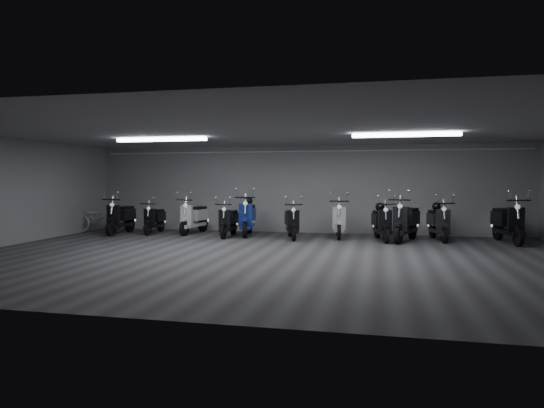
% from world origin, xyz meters
% --- Properties ---
extents(floor, '(14.00, 10.00, 0.01)m').
position_xyz_m(floor, '(0.00, 0.00, -0.01)').
color(floor, '#39393C').
rests_on(floor, ground).
extents(ceiling, '(14.00, 10.00, 0.01)m').
position_xyz_m(ceiling, '(0.00, 0.00, 2.80)').
color(ceiling, gray).
rests_on(ceiling, ground).
extents(back_wall, '(14.00, 0.01, 2.80)m').
position_xyz_m(back_wall, '(0.00, 5.00, 1.40)').
color(back_wall, gray).
rests_on(back_wall, ground).
extents(front_wall, '(14.00, 0.01, 2.80)m').
position_xyz_m(front_wall, '(0.00, -5.00, 1.40)').
color(front_wall, gray).
rests_on(front_wall, ground).
extents(fluor_strip_left, '(2.40, 0.18, 0.08)m').
position_xyz_m(fluor_strip_left, '(-3.00, 1.00, 2.74)').
color(fluor_strip_left, white).
rests_on(fluor_strip_left, ceiling).
extents(fluor_strip_right, '(2.40, 0.18, 0.08)m').
position_xyz_m(fluor_strip_right, '(3.00, 1.00, 2.74)').
color(fluor_strip_right, white).
rests_on(fluor_strip_right, ceiling).
extents(conduit, '(13.60, 0.05, 0.05)m').
position_xyz_m(conduit, '(0.00, 4.92, 2.62)').
color(conduit, white).
rests_on(conduit, back_wall).
extents(scooter_0, '(0.71, 1.89, 1.38)m').
position_xyz_m(scooter_0, '(-5.52, 3.32, 0.69)').
color(scooter_0, black).
rests_on(scooter_0, floor).
extents(scooter_1, '(0.66, 1.66, 1.21)m').
position_xyz_m(scooter_1, '(-4.53, 3.66, 0.60)').
color(scooter_1, black).
rests_on(scooter_1, floor).
extents(scooter_2, '(0.82, 1.89, 1.36)m').
position_xyz_m(scooter_2, '(-3.29, 3.87, 0.68)').
color(scooter_2, silver).
rests_on(scooter_2, floor).
extents(scooter_3, '(0.62, 1.69, 1.24)m').
position_xyz_m(scooter_3, '(-1.98, 3.37, 0.62)').
color(scooter_3, black).
rests_on(scooter_3, floor).
extents(scooter_4, '(0.98, 2.08, 1.49)m').
position_xyz_m(scooter_4, '(-1.50, 3.79, 0.74)').
color(scooter_4, navy).
rests_on(scooter_4, floor).
extents(scooter_5, '(1.01, 1.79, 1.27)m').
position_xyz_m(scooter_5, '(-0.04, 3.33, 0.63)').
color(scooter_5, black).
rests_on(scooter_5, floor).
extents(scooter_6, '(0.81, 1.90, 1.37)m').
position_xyz_m(scooter_6, '(1.26, 3.88, 0.69)').
color(scooter_6, '#BABABE').
rests_on(scooter_6, floor).
extents(scooter_7, '(0.94, 1.85, 1.32)m').
position_xyz_m(scooter_7, '(2.50, 3.42, 0.66)').
color(scooter_7, black).
rests_on(scooter_7, floor).
extents(scooter_8, '(1.28, 2.08, 1.47)m').
position_xyz_m(scooter_8, '(3.16, 3.39, 0.74)').
color(scooter_8, black).
rests_on(scooter_8, floor).
extents(scooter_9, '(0.87, 1.87, 1.34)m').
position_xyz_m(scooter_9, '(4.07, 3.80, 0.67)').
color(scooter_9, black).
rests_on(scooter_9, floor).
extents(bicycle, '(1.83, 0.98, 1.12)m').
position_xyz_m(bicycle, '(-6.50, 3.65, 0.56)').
color(bicycle, silver).
rests_on(bicycle, floor).
extents(scooter_10, '(0.95, 2.06, 1.48)m').
position_xyz_m(scooter_10, '(5.82, 3.62, 0.74)').
color(scooter_10, black).
rests_on(scooter_10, floor).
extents(helmet_0, '(0.25, 0.25, 0.25)m').
position_xyz_m(helmet_0, '(2.45, 3.66, 0.94)').
color(helmet_0, black).
rests_on(helmet_0, scooter_7).
extents(helmet_1, '(0.27, 0.27, 0.27)m').
position_xyz_m(helmet_1, '(-1.55, 4.06, 1.05)').
color(helmet_1, black).
rests_on(helmet_1, scooter_4).
extents(helmet_2, '(0.24, 0.24, 0.24)m').
position_xyz_m(helmet_2, '(4.03, 4.05, 0.95)').
color(helmet_2, black).
rests_on(helmet_2, scooter_9).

